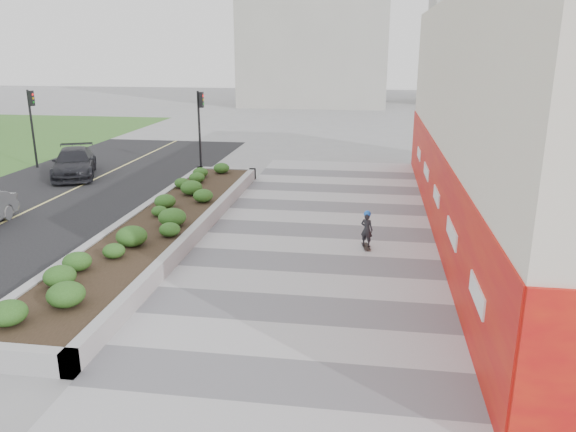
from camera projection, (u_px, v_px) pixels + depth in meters
name	position (u px, v px, depth m)	size (l,w,h in m)	color
ground	(287.00, 345.00, 12.49)	(160.00, 160.00, 0.00)	gray
walkway	(304.00, 290.00, 15.33)	(8.00, 36.00, 0.01)	#A8A8AD
building	(532.00, 121.00, 18.86)	(6.04, 24.08, 8.00)	beige
planter	(163.00, 223.00, 19.77)	(3.00, 18.00, 0.90)	#9E9EA0
traffic_signal_near	(200.00, 119.00, 29.29)	(0.33, 0.28, 4.20)	black
traffic_signal_far	(32.00, 117.00, 30.11)	(0.33, 0.28, 4.20)	black
distant_bldg_north_l	(316.00, 13.00, 62.39)	(16.00, 12.00, 20.00)	#ADAAA3
manhole_cover	(322.00, 291.00, 15.26)	(0.44, 0.44, 0.01)	#595654
skateboarder	(367.00, 229.00, 18.31)	(0.49, 0.74, 1.30)	beige
car_dark	(74.00, 163.00, 28.60)	(1.97, 4.85, 1.41)	black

